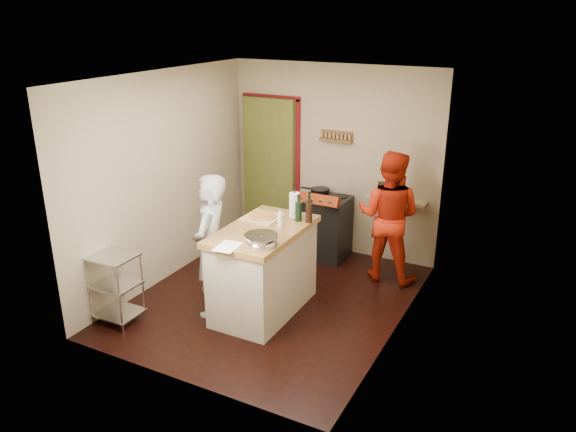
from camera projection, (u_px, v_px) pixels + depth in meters
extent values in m
plane|color=black|center=(272.00, 299.00, 6.69)|extent=(3.50, 3.50, 0.00)
cube|color=tan|center=(333.00, 160.00, 7.70)|extent=(3.00, 0.04, 2.60)
cube|color=#565B23|center=(274.00, 169.00, 8.24)|extent=(0.80, 0.40, 2.10)
cube|color=maroon|center=(247.00, 166.00, 8.36)|extent=(0.06, 0.06, 2.10)
cube|color=maroon|center=(298.00, 173.00, 8.00)|extent=(0.06, 0.06, 2.10)
cube|color=maroon|center=(271.00, 97.00, 7.81)|extent=(0.90, 0.06, 0.06)
cube|color=brown|center=(336.00, 140.00, 7.53)|extent=(0.46, 0.09, 0.03)
cube|color=brown|center=(337.00, 135.00, 7.54)|extent=(0.46, 0.02, 0.12)
cube|color=olive|center=(336.00, 136.00, 7.51)|extent=(0.42, 0.04, 0.07)
cube|color=tan|center=(396.00, 200.00, 7.34)|extent=(0.80, 0.18, 0.04)
cube|color=black|center=(382.00, 190.00, 7.39)|extent=(0.10, 0.14, 0.22)
cube|color=tan|center=(165.00, 178.00, 6.89)|extent=(0.04, 3.50, 2.60)
cube|color=tan|center=(402.00, 218.00, 5.59)|extent=(0.04, 3.50, 2.60)
cube|color=white|center=(270.00, 76.00, 5.78)|extent=(3.00, 3.50, 0.02)
cube|color=black|center=(325.00, 230.00, 7.72)|extent=(0.60, 0.55, 0.80)
cube|color=black|center=(326.00, 200.00, 7.57)|extent=(0.60, 0.55, 0.06)
cube|color=maroon|center=(318.00, 200.00, 7.31)|extent=(0.60, 0.15, 0.17)
cylinder|color=black|center=(320.00, 191.00, 7.72)|extent=(0.26, 0.26, 0.05)
cylinder|color=silver|center=(89.00, 291.00, 6.05)|extent=(0.02, 0.02, 0.80)
cylinder|color=silver|center=(119.00, 300.00, 5.86)|extent=(0.02, 0.02, 0.80)
cylinder|color=silver|center=(113.00, 277.00, 6.35)|extent=(0.02, 0.02, 0.80)
cylinder|color=silver|center=(143.00, 286.00, 6.16)|extent=(0.02, 0.02, 0.80)
cube|color=silver|center=(119.00, 312.00, 6.21)|extent=(0.48, 0.40, 0.02)
cube|color=silver|center=(115.00, 284.00, 6.09)|extent=(0.48, 0.40, 0.02)
cube|color=silver|center=(112.00, 256.00, 5.98)|extent=(0.48, 0.40, 0.02)
cube|color=#C0B3A3|center=(264.00, 273.00, 6.30)|extent=(0.72, 1.27, 0.94)
cube|color=#A37C3E|center=(263.00, 231.00, 6.13)|extent=(0.79, 1.34, 0.07)
cube|color=tan|center=(262.00, 218.00, 6.39)|extent=(0.40, 0.40, 0.02)
cylinder|color=gold|center=(262.00, 216.00, 6.38)|extent=(0.32, 0.32, 0.02)
ellipsoid|color=silver|center=(261.00, 240.00, 5.67)|extent=(0.35, 0.35, 0.11)
cylinder|color=white|center=(294.00, 205.00, 6.42)|extent=(0.12, 0.12, 0.28)
cylinder|color=silver|center=(280.00, 220.00, 6.11)|extent=(0.06, 0.06, 0.17)
cube|color=white|center=(228.00, 247.00, 5.64)|extent=(0.24, 0.32, 0.00)
cylinder|color=black|center=(309.00, 205.00, 6.38)|extent=(0.08, 0.08, 0.31)
cylinder|color=black|center=(309.00, 209.00, 6.24)|extent=(0.08, 0.08, 0.31)
cylinder|color=black|center=(298.00, 208.00, 6.28)|extent=(0.08, 0.08, 0.31)
imported|color=#A3A3A8|center=(211.00, 246.00, 6.15)|extent=(0.52, 0.67, 1.62)
imported|color=#B01F0B|center=(389.00, 216.00, 6.97)|extent=(0.82, 0.64, 1.67)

